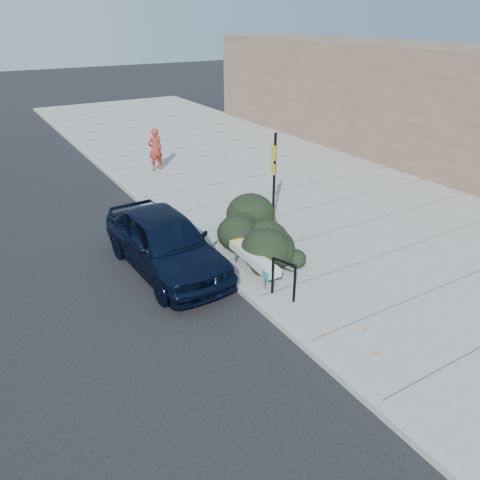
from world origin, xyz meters
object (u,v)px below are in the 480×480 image
object	(u,v)px
sign_post	(274,172)
pedestrian	(155,149)
bench	(254,258)
bike_rack	(284,276)
sedan_navy	(165,242)

from	to	relation	value
sign_post	pedestrian	size ratio (longest dim) A/B	1.59
sign_post	pedestrian	xyz separation A→B (m)	(-1.21, 7.26, -0.72)
bench	sign_post	xyz separation A→B (m)	(2.54, 2.79, 1.15)
bike_rack	sign_post	xyz separation A→B (m)	(2.54, 4.10, 1.04)
bike_rack	pedestrian	xyz separation A→B (m)	(1.33, 11.36, 0.32)
sign_post	sedan_navy	distance (m)	4.53
bike_rack	sedan_navy	size ratio (longest dim) A/B	0.20
bench	sedan_navy	size ratio (longest dim) A/B	0.42
sign_post	sedan_navy	world-z (taller)	sign_post
sedan_navy	pedestrian	world-z (taller)	pedestrian
sign_post	bench	bearing A→B (deg)	-118.55
sign_post	pedestrian	bearing A→B (deg)	113.22
sign_post	sedan_navy	bearing A→B (deg)	-152.23
bench	sedan_navy	world-z (taller)	sedan_navy
bike_rack	pedestrian	bearing A→B (deg)	62.61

